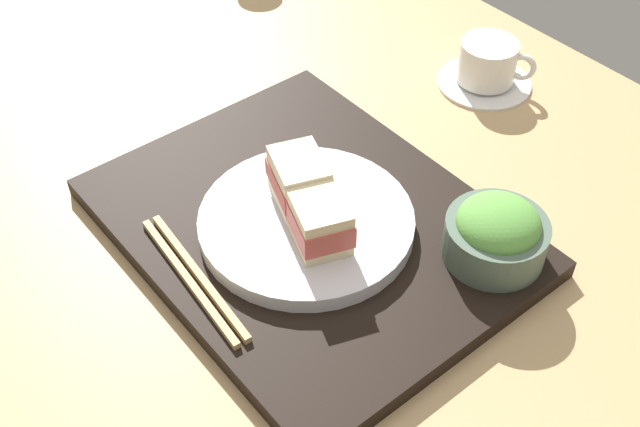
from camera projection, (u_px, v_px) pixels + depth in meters
The scene contains 8 objects.
ground_plane at pixel (314, 248), 84.07cm from camera, with size 140.00×100.00×3.00cm, color tan.
serving_tray at pixel (312, 225), 82.99cm from camera, with size 42.66×33.42×2.11cm, color black.
sandwich_plate at pixel (309, 225), 80.22cm from camera, with size 21.96×21.96×1.75cm, color silver.
sandwich_near at pixel (299, 180), 79.67cm from camera, with size 8.21×7.19×5.44cm.
sandwich_far at pixel (319, 221), 75.87cm from camera, with size 8.05×7.08×5.01cm.
salad_bowl at pixel (496, 233), 76.51cm from camera, with size 10.12×10.12×6.47cm.
chopsticks_pair at pixel (194, 278), 75.90cm from camera, with size 18.78×3.41×0.70cm.
coffee_cup at pixel (487, 66), 100.89cm from camera, with size 12.13×12.13×6.07cm.
Camera 1 is at (44.91, -35.71, 60.06)cm, focal length 44.58 mm.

